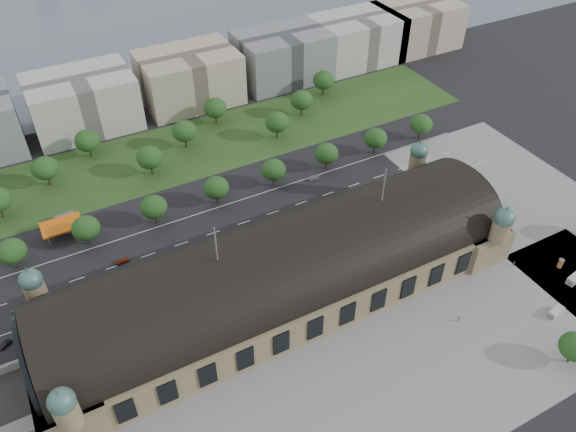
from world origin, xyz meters
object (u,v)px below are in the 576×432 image
parked_car_6 (165,286)px  parked_car_1 (114,297)px  traffic_car_2 (97,289)px  van_east (574,279)px  traffic_car_4 (264,222)px  parked_car_5 (163,286)px  bus_mid (232,246)px  traffic_car_3 (122,261)px  bus_west (187,251)px  traffic_car_5 (314,178)px  parked_car_0 (5,345)px  pedestrian_0 (459,319)px  traffic_car_1 (30,283)px  pedestrian_2 (514,263)px  petrol_station (64,223)px  bus_east (322,214)px  van_south (555,313)px  parked_car_4 (159,279)px  advertising_column (560,263)px  parked_car_3 (112,305)px  parked_car_2 (105,308)px

parked_car_6 → parked_car_1: bearing=-123.1°
traffic_car_2 → van_east: 153.92m
traffic_car_4 → parked_car_5: (-42.73, -12.50, -0.14)m
parked_car_6 → bus_mid: bus_mid is taller
traffic_car_3 → van_east: bearing=-128.7°
traffic_car_2 → parked_car_5: bearing=61.2°
bus_mid → traffic_car_2: bearing=87.8°
bus_west → van_east: 127.96m
traffic_car_5 → parked_car_5: bearing=111.4°
traffic_car_3 → van_east: 148.91m
parked_car_0 → pedestrian_0: bearing=36.2°
parked_car_0 → van_east: size_ratio=0.62×
traffic_car_1 → pedestrian_2: bearing=-114.4°
bus_west → pedestrian_2: 110.51m
petrol_station → bus_west: (33.86, -33.28, -1.44)m
traffic_car_4 → parked_car_1: traffic_car_4 is taller
bus_east → van_south: bearing=-155.8°
parked_car_5 → bus_east: bus_east is taller
parked_car_0 → bus_mid: (74.47, 5.97, 1.01)m
traffic_car_1 → traffic_car_3: 29.55m
traffic_car_1 → parked_car_4: parked_car_4 is taller
bus_mid → van_east: bearing=-124.2°
bus_east → traffic_car_1: bearing=77.0°
traffic_car_3 → parked_car_1: bearing=148.4°
traffic_car_5 → parked_car_4: bearing=108.8°
parked_car_5 → van_east: van_east is taller
traffic_car_2 → van_east: (137.38, -69.41, 0.46)m
parked_car_5 → pedestrian_0: 93.07m
van_south → traffic_car_1: bearing=139.2°
bus_west → parked_car_0: bearing=102.5°
advertising_column → parked_car_3: bearing=158.6°
parked_car_2 → bus_east: bearing=57.3°
traffic_car_5 → parked_car_5: 77.27m
parked_car_0 → parked_car_4: 47.88m
traffic_car_4 → parked_car_4: traffic_car_4 is taller
bus_mid → traffic_car_4: bearing=-65.1°
traffic_car_3 → bus_mid: size_ratio=0.40×
traffic_car_1 → bus_west: size_ratio=0.37×
petrol_station → traffic_car_5: petrol_station is taller
traffic_car_4 → pedestrian_0: size_ratio=2.52×
traffic_car_4 → bus_mid: size_ratio=0.39×
bus_east → traffic_car_5: bearing=-26.4°
pedestrian_0 → pedestrian_2: size_ratio=0.98×
van_south → pedestrian_0: (-27.60, 12.05, -0.21)m
traffic_car_1 → parked_car_1: (22.64, -18.68, -0.03)m
traffic_car_2 → parked_car_4: size_ratio=1.27×
parked_car_0 → van_south: (149.98, -67.25, 0.46)m
parked_car_4 → bus_west: (12.24, 7.00, 0.75)m
van_south → pedestrian_2: van_south is taller
parked_car_6 → bus_east: size_ratio=0.44×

